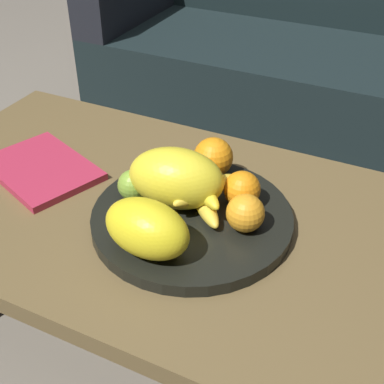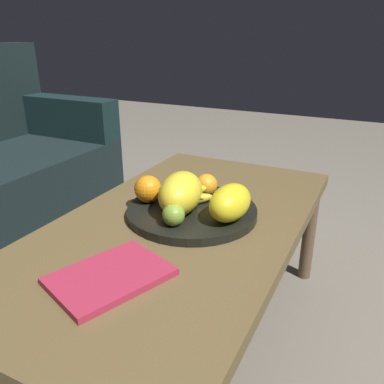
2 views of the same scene
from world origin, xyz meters
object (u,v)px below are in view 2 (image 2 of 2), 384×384
at_px(melon_large_front, 180,193).
at_px(melon_smaller_beside, 230,202).
at_px(magazine, 110,276).
at_px(apple_front, 173,215).
at_px(coffee_table, 179,235).
at_px(banana_bunch, 186,195).
at_px(orange_front, 183,185).
at_px(orange_left, 148,189).
at_px(orange_right, 206,185).
at_px(fruit_bowl, 192,211).

distance_m(melon_large_front, melon_smaller_beside, 0.15).
bearing_deg(magazine, melon_smaller_beside, -1.03).
height_order(melon_large_front, apple_front, melon_large_front).
xyz_separation_m(coffee_table, banana_bunch, (0.07, 0.01, 0.10)).
bearing_deg(orange_front, banana_bunch, -146.82).
relative_size(melon_smaller_beside, orange_front, 2.23).
height_order(orange_left, magazine, orange_left).
xyz_separation_m(melon_smaller_beside, banana_bunch, (0.03, 0.15, -0.02)).
distance_m(coffee_table, orange_right, 0.19).
bearing_deg(melon_large_front, apple_front, -164.19).
relative_size(orange_left, banana_bunch, 0.55).
xyz_separation_m(melon_large_front, orange_left, (0.02, 0.12, -0.02)).
bearing_deg(melon_smaller_beside, melon_large_front, 97.24).
xyz_separation_m(melon_large_front, orange_front, (0.12, 0.05, -0.02)).
distance_m(orange_front, apple_front, 0.21).
height_order(fruit_bowl, orange_left, orange_left).
bearing_deg(coffee_table, apple_front, -161.83).
relative_size(orange_right, banana_bunch, 0.47).
relative_size(coffee_table, orange_right, 17.23).
height_order(fruit_bowl, magazine, fruit_bowl).
height_order(orange_right, magazine, orange_right).
bearing_deg(apple_front, fruit_bowl, 2.77).
bearing_deg(orange_left, fruit_bowl, -82.28).
relative_size(melon_smaller_beside, magazine, 0.64).
bearing_deg(melon_large_front, magazine, -179.82).
distance_m(fruit_bowl, magazine, 0.38).
bearing_deg(orange_front, orange_right, -63.75).
bearing_deg(coffee_table, banana_bunch, 8.06).
xyz_separation_m(melon_large_front, melon_smaller_beside, (0.02, -0.15, -0.01)).
relative_size(fruit_bowl, melon_smaller_beside, 2.42).
bearing_deg(magazine, banana_bunch, 22.48).
xyz_separation_m(orange_front, orange_left, (-0.09, 0.07, 0.01)).
xyz_separation_m(fruit_bowl, orange_front, (0.07, 0.07, 0.05)).
bearing_deg(magazine, orange_left, 40.11).
xyz_separation_m(orange_front, magazine, (-0.45, -0.05, -0.05)).
bearing_deg(melon_smaller_beside, orange_front, 63.73).
relative_size(coffee_table, magazine, 4.88).
distance_m(orange_left, banana_bunch, 0.12).
bearing_deg(banana_bunch, coffee_table, -171.94).
distance_m(coffee_table, apple_front, 0.12).
bearing_deg(orange_right, banana_bunch, 166.07).
relative_size(fruit_bowl, orange_front, 5.39).
bearing_deg(melon_large_front, banana_bunch, 9.04).
relative_size(melon_large_front, orange_right, 2.63).
xyz_separation_m(fruit_bowl, orange_left, (-0.02, 0.14, 0.05)).
bearing_deg(banana_bunch, melon_smaller_beside, -101.97).
bearing_deg(orange_front, melon_smaller_beside, -116.27).
bearing_deg(melon_large_front, fruit_bowl, -23.05).
distance_m(banana_bunch, magazine, 0.39).
relative_size(melon_large_front, magazine, 0.74).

